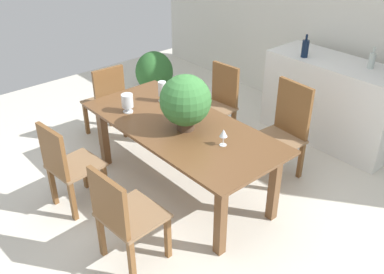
% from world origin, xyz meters
% --- Properties ---
extents(ground_plane, '(7.04, 7.04, 0.00)m').
position_xyz_m(ground_plane, '(0.00, 0.00, 0.00)').
color(ground_plane, silver).
extents(back_wall, '(6.40, 0.10, 2.60)m').
position_xyz_m(back_wall, '(0.00, 2.60, 1.30)').
color(back_wall, silver).
rests_on(back_wall, ground).
extents(dining_table, '(2.07, 0.94, 0.74)m').
position_xyz_m(dining_table, '(0.00, 0.09, 0.63)').
color(dining_table, brown).
rests_on(dining_table, ground).
extents(chair_far_left, '(0.44, 0.45, 0.93)m').
position_xyz_m(chair_far_left, '(-0.47, 1.07, 0.51)').
color(chair_far_left, brown).
rests_on(chair_far_left, ground).
extents(chair_head_end, '(0.46, 0.43, 0.94)m').
position_xyz_m(chair_head_end, '(-1.35, 0.08, 0.51)').
color(chair_head_end, brown).
rests_on(chair_head_end, ground).
extents(chair_far_right, '(0.50, 0.49, 1.01)m').
position_xyz_m(chair_far_right, '(0.47, 1.09, 0.55)').
color(chair_far_right, brown).
rests_on(chair_far_right, ground).
extents(chair_near_right, '(0.50, 0.47, 0.90)m').
position_xyz_m(chair_near_right, '(0.47, -0.90, 0.50)').
color(chair_near_right, brown).
rests_on(chair_near_right, ground).
extents(chair_near_left, '(0.45, 0.47, 0.90)m').
position_xyz_m(chair_near_left, '(-0.46, -0.89, 0.50)').
color(chair_near_left, brown).
rests_on(chair_near_left, ground).
extents(flower_centerpiece, '(0.47, 0.48, 0.53)m').
position_xyz_m(flower_centerpiece, '(0.09, 0.08, 1.02)').
color(flower_centerpiece, '#4C3828').
rests_on(flower_centerpiece, dining_table).
extents(crystal_vase_left, '(0.08, 0.08, 0.22)m').
position_xyz_m(crystal_vase_left, '(-0.52, 0.28, 0.87)').
color(crystal_vase_left, silver).
rests_on(crystal_vase_left, dining_table).
extents(crystal_vase_center_near, '(0.12, 0.12, 0.19)m').
position_xyz_m(crystal_vase_center_near, '(-0.55, -0.13, 0.85)').
color(crystal_vase_center_near, silver).
rests_on(crystal_vase_center_near, dining_table).
extents(wine_glass, '(0.07, 0.07, 0.16)m').
position_xyz_m(wine_glass, '(0.52, 0.13, 0.85)').
color(wine_glass, silver).
rests_on(wine_glass, dining_table).
extents(kitchen_counter, '(1.58, 0.62, 0.99)m').
position_xyz_m(kitchen_counter, '(0.39, 2.08, 0.49)').
color(kitchen_counter, silver).
rests_on(kitchen_counter, ground).
extents(wine_bottle_tall, '(0.08, 0.08, 0.26)m').
position_xyz_m(wine_bottle_tall, '(0.04, 1.92, 1.09)').
color(wine_bottle_tall, '#0F1E38').
rests_on(wine_bottle_tall, kitchen_counter).
extents(wine_bottle_clear, '(0.07, 0.07, 0.23)m').
position_xyz_m(wine_bottle_clear, '(0.72, 2.16, 1.07)').
color(wine_bottle_clear, '#B2BFB7').
rests_on(wine_bottle_clear, kitchen_counter).
extents(potted_plant_floor, '(0.54, 0.54, 0.66)m').
position_xyz_m(potted_plant_floor, '(-2.01, 1.26, 0.35)').
color(potted_plant_floor, brown).
rests_on(potted_plant_floor, ground).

